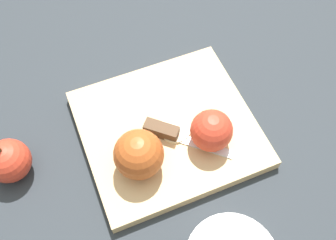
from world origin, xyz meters
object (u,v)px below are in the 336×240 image
Objects in this scene: apple_half_right at (212,131)px; apple_whole at (9,161)px; knife at (167,132)px; apple_half_left at (139,154)px.

apple_half_right reaches higher than apple_whole.
knife is at bearing -1.75° from apple_whole.
apple_half_right reaches higher than knife.
knife is (-0.07, 0.03, -0.03)m from apple_half_right.
apple_half_right is at bearing -6.32° from apple_whole.
apple_whole reaches higher than knife.
apple_whole is (-0.27, 0.01, 0.00)m from knife.
apple_half_left is 0.22m from apple_whole.
apple_whole is at bearing 78.52° from apple_half_left.
knife is at bearing -48.94° from apple_half_left.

